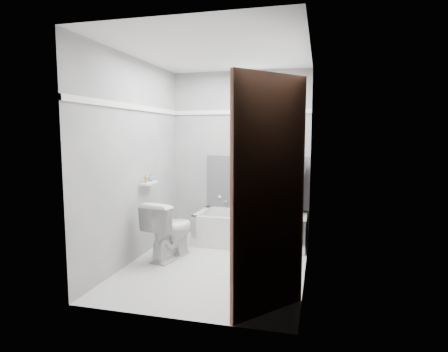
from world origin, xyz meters
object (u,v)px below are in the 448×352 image
(door, at_px, (298,204))
(soap_bottle_b, at_px, (150,178))
(office_chair, at_px, (275,198))
(soap_bottle_a, at_px, (145,179))
(bathtub, at_px, (251,229))
(toilet, at_px, (170,230))

(door, distance_m, soap_bottle_b, 2.47)
(office_chair, relative_size, soap_bottle_a, 10.54)
(door, bearing_deg, soap_bottle_a, 143.58)
(bathtub, distance_m, soap_bottle_b, 1.54)
(office_chair, bearing_deg, soap_bottle_a, -127.29)
(door, distance_m, soap_bottle_a, 2.39)
(toilet, height_order, door, door)
(soap_bottle_b, bearing_deg, soap_bottle_a, -90.00)
(bathtub, bearing_deg, toilet, -136.18)
(soap_bottle_a, distance_m, soap_bottle_b, 0.14)
(toilet, distance_m, soap_bottle_b, 0.71)
(soap_bottle_a, bearing_deg, door, -36.42)
(bathtub, distance_m, soap_bottle_a, 1.60)
(soap_bottle_b, bearing_deg, office_chair, 25.20)
(bathtub, bearing_deg, door, -71.25)
(office_chair, relative_size, door, 0.52)
(door, relative_size, soap_bottle_b, 22.42)
(office_chair, distance_m, soap_bottle_a, 1.74)
(door, bearing_deg, toilet, 138.93)
(door, height_order, soap_bottle_b, door)
(toilet, height_order, soap_bottle_b, soap_bottle_b)
(toilet, height_order, soap_bottle_a, soap_bottle_a)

